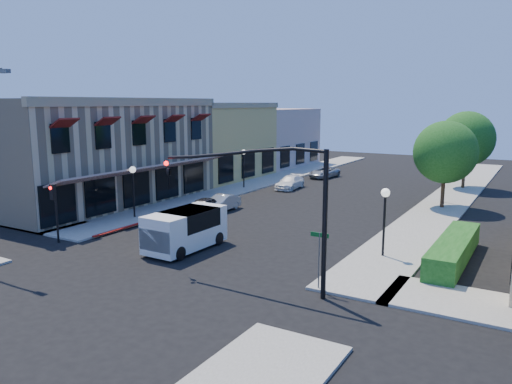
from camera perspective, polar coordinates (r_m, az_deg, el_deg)
The scene contains 22 objects.
ground at distance 23.57m, azimuth -12.33°, elevation -9.25°, with size 120.00×120.00×0.00m, color black.
sidewalk_left at distance 50.01m, azimuth 1.39°, elevation 1.33°, with size 3.50×50.00×0.12m, color gray.
sidewalk_right at distance 44.33m, azimuth 21.55°, elevation -0.53°, with size 3.50×50.00×0.12m, color gray.
curb_red_strip at distance 33.72m, azimuth -11.74°, elevation -3.32°, with size 0.25×10.00×0.06m, color maroon.
corner_brick_building at distance 41.20m, azimuth -17.99°, elevation 4.47°, with size 11.77×18.20×8.10m.
yellow_stucco_building at distance 52.37m, azimuth -5.63°, elevation 5.80°, with size 10.00×12.00×7.60m, color tan.
pink_stucco_building at distance 62.46m, azimuth 0.91°, elevation 6.27°, with size 10.00×12.00×7.00m, color #CDA59B.
hedge at distance 26.58m, azimuth 21.56°, elevation -7.50°, with size 1.40×8.00×1.10m, color #174B15.
street_tree_a at distance 38.88m, azimuth 20.83°, elevation 4.27°, with size 4.56×4.56×6.48m.
street_tree_b at distance 48.71m, azimuth 22.90°, elevation 5.61°, with size 4.94×4.94×7.02m.
signal_mast_arm at distance 20.36m, azimuth 2.36°, elevation -0.17°, with size 8.01×0.39×6.00m.
secondary_signal at distance 29.69m, azimuth -22.05°, elevation -1.11°, with size 0.28×0.42×3.32m.
street_name_sign at distance 20.85m, azimuth 7.25°, elevation -6.75°, with size 0.80×0.06×2.50m.
lamppost_left_near at distance 34.29m, azimuth -13.88°, elevation 1.48°, with size 0.44×0.44×3.57m.
lamppost_left_far at distance 45.26m, azimuth -1.41°, elevation 3.82°, with size 0.44×0.44×3.57m.
lamppost_right_near at distance 25.60m, azimuth 14.52°, elevation -1.43°, with size 0.44×0.44×3.57m.
lamppost_right_far at distance 41.05m, azimuth 20.78°, elevation 2.50°, with size 0.44×0.44×3.57m.
white_van at distance 26.77m, azimuth -8.14°, elevation -4.03°, with size 2.20×4.82×2.12m.
parked_car_a at distance 34.83m, azimuth -6.14°, elevation -1.70°, with size 1.44×3.58×1.22m, color black.
parked_car_b at distance 36.14m, azimuth -3.96°, elevation -1.28°, with size 1.23×3.52×1.16m, color #A8ABAD.
parked_car_c at distance 45.48m, azimuth 3.89°, elevation 1.09°, with size 1.63×4.02×1.17m, color white.
parked_car_d at distance 52.69m, azimuth 7.81°, elevation 2.25°, with size 1.89×4.11×1.14m, color #A1A2A6.
Camera 1 is at (15.30, -16.17, 7.74)m, focal length 35.00 mm.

